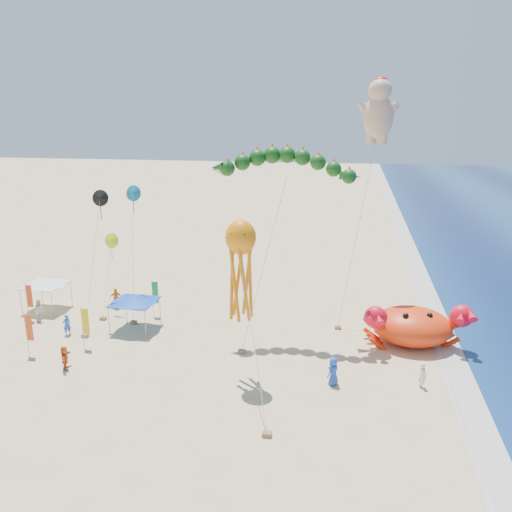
{
  "coord_description": "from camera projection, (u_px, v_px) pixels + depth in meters",
  "views": [
    {
      "loc": [
        4.85,
        -32.26,
        16.14
      ],
      "look_at": [
        -2.0,
        2.0,
        6.5
      ],
      "focal_mm": 35.0,
      "sensor_mm": 36.0,
      "label": 1
    }
  ],
  "objects": [
    {
      "name": "ground",
      "position": [
        278.0,
        352.0,
        35.7
      ],
      "size": [
        320.0,
        320.0,
        0.0
      ],
      "primitive_type": "plane",
      "color": "#D1B784",
      "rests_on": "ground"
    },
    {
      "name": "foam_strip",
      "position": [
        455.0,
        368.0,
        33.43
      ],
      "size": [
        320.0,
        320.0,
        0.0
      ],
      "primitive_type": "plane",
      "color": "silver",
      "rests_on": "ground"
    },
    {
      "name": "crab_inflatable",
      "position": [
        412.0,
        325.0,
        36.59
      ],
      "size": [
        7.81,
        5.97,
        3.42
      ],
      "color": "red",
      "rests_on": "ground"
    },
    {
      "name": "dragon_kite",
      "position": [
        285.0,
        169.0,
        35.61
      ],
      "size": [
        10.56,
        6.02,
        13.85
      ],
      "color": "#113F11",
      "rests_on": "ground"
    },
    {
      "name": "cherub_kite",
      "position": [
        379.0,
        109.0,
        38.24
      ],
      "size": [
        3.62,
        4.86,
        19.23
      ],
      "color": "#DAAE85",
      "rests_on": "ground"
    },
    {
      "name": "octopus_kite",
      "position": [
        241.0,
        263.0,
        30.49
      ],
      "size": [
        3.95,
        7.14,
        10.3
      ],
      "color": "orange",
      "rests_on": "ground"
    },
    {
      "name": "canopy_blue",
      "position": [
        134.0,
        299.0,
        39.12
      ],
      "size": [
        3.55,
        3.55,
        2.71
      ],
      "color": "gray",
      "rests_on": "ground"
    },
    {
      "name": "canopy_white",
      "position": [
        45.0,
        283.0,
        43.15
      ],
      "size": [
        3.5,
        3.5,
        2.71
      ],
      "color": "gray",
      "rests_on": "ground"
    },
    {
      "name": "feather_flags",
      "position": [
        76.0,
        309.0,
        38.28
      ],
      "size": [
        10.35,
        8.67,
        3.2
      ],
      "color": "gray",
      "rests_on": "ground"
    },
    {
      "name": "beachgoers",
      "position": [
        138.0,
        333.0,
        36.7
      ],
      "size": [
        30.43,
        12.13,
        1.87
      ],
      "color": "silver",
      "rests_on": "ground"
    },
    {
      "name": "small_kites",
      "position": [
        114.0,
        223.0,
        40.18
      ],
      "size": [
        3.97,
        5.75,
        11.04
      ],
      "color": "#0C5F87",
      "rests_on": "ground"
    }
  ]
}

